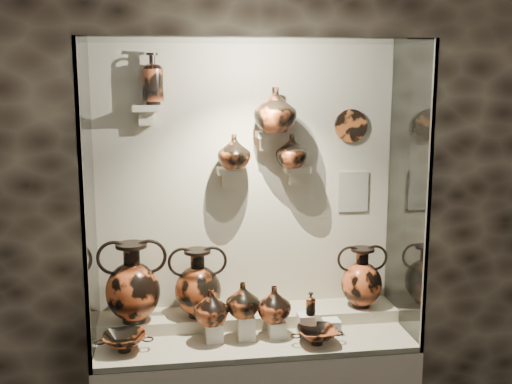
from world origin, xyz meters
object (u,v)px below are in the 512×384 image
jug_a (211,307)px  ovoid_vase_c (292,151)px  amphora_mid (198,283)px  jug_c (274,303)px  amphora_right (362,277)px  ovoid_vase_a (234,152)px  kylix_right (317,334)px  lekythos_tall (153,75)px  ovoid_vase_b (275,110)px  amphora_left (133,282)px  lekythos_small (311,302)px  kylix_left (124,341)px  jug_b (243,300)px

jug_a → ovoid_vase_c: bearing=26.9°
amphora_mid → jug_c: amphora_mid is taller
amphora_right → ovoid_vase_a: (-0.73, 0.05, 0.74)m
jug_a → kylix_right: size_ratio=0.72×
jug_a → lekythos_tall: 1.26m
jug_c → ovoid_vase_a: ovoid_vase_a is taller
amphora_mid → jug_a: size_ratio=2.01×
amphora_right → ovoid_vase_b: bearing=-158.8°
amphora_left → ovoid_vase_a: (0.57, 0.09, 0.69)m
amphora_right → ovoid_vase_b: size_ratio=1.45×
kylix_right → ovoid_vase_b: ovoid_vase_b is taller
amphora_mid → jug_a: amphora_mid is taller
jug_a → jug_c: (0.34, 0.02, -0.01)m
lekythos_small → amphora_right: bearing=40.5°
lekythos_tall → ovoid_vase_a: (0.43, -0.03, -0.41)m
amphora_right → ovoid_vase_a: size_ratio=1.87×
lekythos_small → ovoid_vase_c: size_ratio=0.78×
kylix_left → amphora_right: bearing=34.3°
amphora_left → ovoid_vase_b: ovoid_vase_b is taller
ovoid_vase_b → ovoid_vase_c: 0.25m
jug_c → lekythos_small: bearing=-12.9°
jug_a → jug_b: 0.17m
amphora_mid → jug_c: bearing=-17.6°
amphora_mid → jug_c: (0.40, -0.18, -0.08)m
amphora_right → kylix_right: 0.51m
lekythos_small → kylix_right: bearing=-74.9°
jug_a → lekythos_tall: lekythos_tall is taller
amphora_right → ovoid_vase_a: ovoid_vase_a is taller
jug_b → lekythos_tall: (-0.44, 0.29, 1.17)m
kylix_right → jug_c: bearing=126.0°
amphora_right → jug_b: 0.75m
kylix_left → jug_c: bearing=28.4°
amphora_mid → ovoid_vase_c: size_ratio=2.11×
amphora_right → jug_a: (-0.89, -0.21, -0.05)m
amphora_right → jug_c: size_ratio=1.82×
jug_a → kylix_left: jug_a is taller
jug_c → lekythos_small: jug_c is taller
amphora_mid → lekythos_tall: 1.15m
jug_b → kylix_left: jug_b is taller
lekythos_tall → kylix_left: bearing=-126.3°
kylix_left → ovoid_vase_a: size_ratio=1.50×
amphora_left → lekythos_small: size_ratio=3.11×
amphora_left → amphora_right: bearing=-11.4°
jug_c → lekythos_tall: 1.38m
jug_c → kylix_left: bearing=179.0°
jug_a → ovoid_vase_b: bearing=29.9°
amphora_right → kylix_right: (-0.34, -0.32, -0.19)m
ovoid_vase_a → ovoid_vase_c: (0.32, 0.00, -0.00)m
amphora_left → jug_b: bearing=-29.3°
amphora_left → kylix_right: bearing=-29.7°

